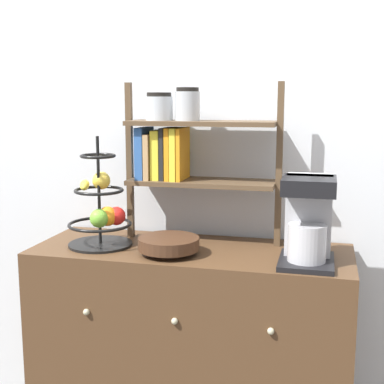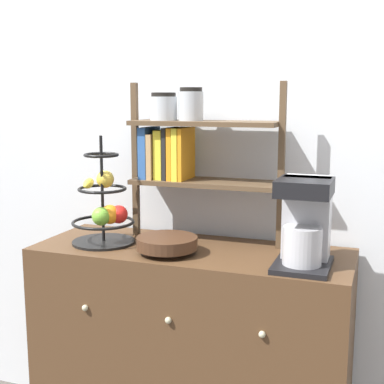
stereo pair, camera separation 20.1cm
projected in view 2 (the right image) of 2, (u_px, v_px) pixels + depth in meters
The scene contains 6 objects.
wall_back at pixel (213, 140), 2.24m from camera, with size 7.00×0.05×2.60m, color silver.
sideboard at pixel (191, 358), 2.13m from camera, with size 1.22×0.47×0.90m.
coffee_maker at pixel (305, 222), 1.82m from camera, with size 0.19×0.24×0.31m.
fruit_stand at pixel (105, 209), 2.10m from camera, with size 0.25×0.25×0.43m.
wooden_bowl at pixel (167, 244), 1.98m from camera, with size 0.23×0.23×0.06m.
shelf_hutch at pixel (184, 145), 2.13m from camera, with size 0.63×0.20×0.63m.
Camera 2 is at (0.68, -1.64, 1.46)m, focal length 50.00 mm.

